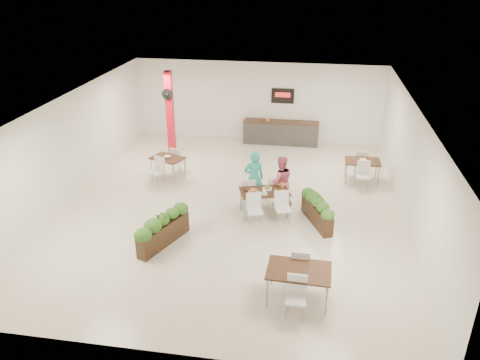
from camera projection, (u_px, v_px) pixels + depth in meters
name	position (u px, v px, depth m)	size (l,w,h in m)	color
ground	(232.00, 206.00, 14.19)	(12.00, 12.00, 0.00)	beige
room_shell	(232.00, 144.00, 13.34)	(10.10, 12.10, 3.22)	white
red_column	(170.00, 113.00, 17.32)	(0.40, 0.41, 3.20)	red
service_counter	(281.00, 132.00, 18.89)	(3.00, 0.64, 2.20)	#2F2C2A
main_table	(264.00, 195.00, 13.48)	(1.67, 1.92, 0.92)	#301D10
diner_man	(254.00, 178.00, 14.04)	(0.61, 0.40, 1.67)	teal
diner_woman	(280.00, 181.00, 13.94)	(0.77, 0.60, 1.58)	#D75F7A
planter_left	(163.00, 227.00, 12.06)	(0.96, 1.78, 0.99)	black
planter_right	(317.00, 208.00, 13.05)	(0.95, 1.64, 0.91)	black
side_table_a	(168.00, 161.00, 15.79)	(1.25, 1.66, 0.92)	#301D10
side_table_b	(362.00, 164.00, 15.53)	(1.15, 1.62, 0.92)	#301D10
side_table_c	(299.00, 274.00, 10.03)	(1.40, 1.63, 0.92)	#301D10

